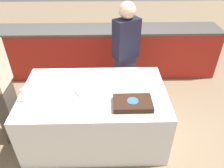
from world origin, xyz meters
TOP-DOWN VIEW (x-y plane):
  - ground_plane at (0.00, 0.00)m, footprint 14.00×14.00m
  - back_counter at (0.00, 1.62)m, footprint 4.40×0.58m
  - dining_table at (0.00, 0.00)m, footprint 1.76×1.08m
  - cake at (0.44, -0.28)m, footprint 0.47×0.32m
  - plate_stack at (-0.10, -0.01)m, footprint 0.23×0.23m
  - wine_glass at (-0.77, -0.17)m, footprint 0.06×0.06m
  - side_plate_near_cake at (0.50, 0.01)m, footprint 0.18×0.18m
  - utensil_pile at (-0.14, -0.41)m, footprint 0.14×0.10m
  - person_cutting_cake at (0.44, 0.76)m, footprint 0.41×0.35m
  - person_seated_left at (-1.10, 0.00)m, footprint 0.21×0.35m

SIDE VIEW (x-z plane):
  - ground_plane at x=0.00m, z-range 0.00..0.00m
  - dining_table at x=0.00m, z-range 0.00..0.75m
  - back_counter at x=0.00m, z-range 0.00..0.92m
  - side_plate_near_cake at x=0.50m, z-range 0.75..0.75m
  - utensil_pile at x=-0.14m, z-range 0.75..0.77m
  - plate_stack at x=-0.10m, z-range 0.75..0.78m
  - cake at x=0.44m, z-range 0.75..0.82m
  - person_seated_left at x=-1.10m, z-range 0.04..1.63m
  - person_cutting_cake at x=0.44m, z-range 0.05..1.65m
  - wine_glass at x=-0.77m, z-range 0.78..0.95m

